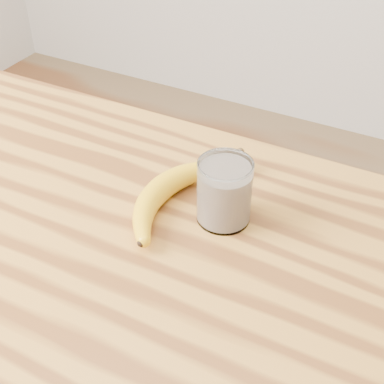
% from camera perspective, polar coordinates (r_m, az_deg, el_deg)
% --- Properties ---
extents(table, '(1.20, 0.80, 0.90)m').
position_cam_1_polar(table, '(0.85, -10.30, -13.89)').
color(table, '#B2782E').
rests_on(table, ground).
extents(smoothie_glass, '(0.08, 0.08, 0.10)m').
position_cam_1_polar(smoothie_glass, '(0.78, 3.47, -0.07)').
color(smoothie_glass, white).
rests_on(smoothie_glass, table).
extents(banana, '(0.17, 0.34, 0.04)m').
position_cam_1_polar(banana, '(0.83, -3.23, 0.51)').
color(banana, gold).
rests_on(banana, table).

